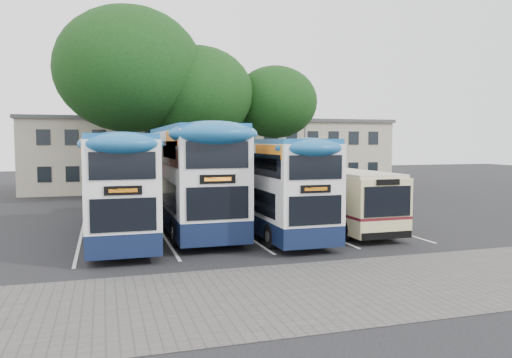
{
  "coord_description": "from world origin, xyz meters",
  "views": [
    {
      "loc": [
        -9.75,
        -17.62,
        4.18
      ],
      "look_at": [
        -2.79,
        5.0,
        2.4
      ],
      "focal_mm": 35.0,
      "sensor_mm": 36.0,
      "label": 1
    }
  ],
  "objects_px": {
    "lamp_post": "(305,130)",
    "tree_mid": "(197,94)",
    "bus_dd_right": "(270,181)",
    "tree_right": "(275,103)",
    "bus_dd_left": "(118,182)",
    "bus_dd_mid": "(191,173)",
    "bus_single": "(334,194)",
    "tree_left": "(129,70)"
  },
  "relations": [
    {
      "from": "lamp_post",
      "to": "tree_mid",
      "type": "relative_size",
      "value": 0.83
    },
    {
      "from": "bus_dd_right",
      "to": "lamp_post",
      "type": "bearing_deg",
      "value": 62.17
    },
    {
      "from": "tree_right",
      "to": "bus_dd_left",
      "type": "relative_size",
      "value": 0.93
    },
    {
      "from": "bus_dd_mid",
      "to": "bus_single",
      "type": "distance_m",
      "value": 7.06
    },
    {
      "from": "tree_left",
      "to": "bus_dd_right",
      "type": "distance_m",
      "value": 16.42
    },
    {
      "from": "tree_left",
      "to": "bus_single",
      "type": "bearing_deg",
      "value": -56.24
    },
    {
      "from": "lamp_post",
      "to": "tree_right",
      "type": "xyz_separation_m",
      "value": [
        -3.17,
        -1.57,
        2.05
      ]
    },
    {
      "from": "bus_dd_left",
      "to": "bus_dd_right",
      "type": "relative_size",
      "value": 1.04
    },
    {
      "from": "bus_dd_mid",
      "to": "bus_single",
      "type": "height_order",
      "value": "bus_dd_mid"
    },
    {
      "from": "tree_mid",
      "to": "bus_dd_mid",
      "type": "bearing_deg",
      "value": -102.11
    },
    {
      "from": "lamp_post",
      "to": "bus_dd_left",
      "type": "bearing_deg",
      "value": -134.44
    },
    {
      "from": "tree_right",
      "to": "bus_single",
      "type": "bearing_deg",
      "value": -97.27
    },
    {
      "from": "tree_right",
      "to": "tree_left",
      "type": "bearing_deg",
      "value": -177.39
    },
    {
      "from": "tree_mid",
      "to": "bus_single",
      "type": "height_order",
      "value": "tree_mid"
    },
    {
      "from": "tree_mid",
      "to": "bus_dd_right",
      "type": "distance_m",
      "value": 15.06
    },
    {
      "from": "tree_mid",
      "to": "bus_dd_left",
      "type": "relative_size",
      "value": 1.03
    },
    {
      "from": "tree_mid",
      "to": "tree_right",
      "type": "height_order",
      "value": "tree_mid"
    },
    {
      "from": "tree_mid",
      "to": "bus_dd_mid",
      "type": "relative_size",
      "value": 0.94
    },
    {
      "from": "tree_right",
      "to": "bus_single",
      "type": "xyz_separation_m",
      "value": [
        -1.77,
        -13.89,
        -5.53
      ]
    },
    {
      "from": "bus_dd_left",
      "to": "bus_dd_right",
      "type": "xyz_separation_m",
      "value": [
        6.68,
        -0.59,
        -0.1
      ]
    },
    {
      "from": "bus_dd_left",
      "to": "bus_single",
      "type": "xyz_separation_m",
      "value": [
        10.2,
        -0.02,
        -0.85
      ]
    },
    {
      "from": "lamp_post",
      "to": "bus_dd_right",
      "type": "relative_size",
      "value": 0.88
    },
    {
      "from": "bus_dd_right",
      "to": "bus_single",
      "type": "xyz_separation_m",
      "value": [
        3.52,
        0.56,
        -0.75
      ]
    },
    {
      "from": "bus_dd_left",
      "to": "bus_single",
      "type": "height_order",
      "value": "bus_dd_left"
    },
    {
      "from": "tree_left",
      "to": "tree_mid",
      "type": "bearing_deg",
      "value": 1.83
    },
    {
      "from": "bus_dd_right",
      "to": "bus_single",
      "type": "distance_m",
      "value": 3.65
    },
    {
      "from": "tree_mid",
      "to": "tree_right",
      "type": "xyz_separation_m",
      "value": [
        6.0,
        0.34,
        -0.41
      ]
    },
    {
      "from": "tree_right",
      "to": "bus_dd_left",
      "type": "distance_m",
      "value": 18.91
    },
    {
      "from": "tree_right",
      "to": "bus_dd_mid",
      "type": "bearing_deg",
      "value": -124.58
    },
    {
      "from": "bus_single",
      "to": "tree_right",
      "type": "bearing_deg",
      "value": 82.73
    },
    {
      "from": "tree_right",
      "to": "bus_dd_left",
      "type": "height_order",
      "value": "tree_right"
    },
    {
      "from": "lamp_post",
      "to": "bus_dd_right",
      "type": "height_order",
      "value": "lamp_post"
    },
    {
      "from": "tree_mid",
      "to": "bus_dd_right",
      "type": "xyz_separation_m",
      "value": [
        0.71,
        -14.12,
        -5.19
      ]
    },
    {
      "from": "lamp_post",
      "to": "bus_dd_mid",
      "type": "xyz_separation_m",
      "value": [
        -11.77,
        -14.05,
        -2.41
      ]
    },
    {
      "from": "tree_right",
      "to": "bus_dd_mid",
      "type": "xyz_separation_m",
      "value": [
        -8.61,
        -12.48,
        -4.46
      ]
    },
    {
      "from": "bus_dd_mid",
      "to": "bus_dd_right",
      "type": "distance_m",
      "value": 3.87
    },
    {
      "from": "lamp_post",
      "to": "tree_right",
      "type": "distance_m",
      "value": 4.08
    },
    {
      "from": "tree_mid",
      "to": "bus_single",
      "type": "xyz_separation_m",
      "value": [
        4.23,
        -13.55,
        -5.94
      ]
    },
    {
      "from": "tree_mid",
      "to": "bus_dd_mid",
      "type": "distance_m",
      "value": 13.34
    },
    {
      "from": "tree_left",
      "to": "tree_mid",
      "type": "height_order",
      "value": "tree_left"
    },
    {
      "from": "tree_mid",
      "to": "bus_dd_left",
      "type": "bearing_deg",
      "value": -113.82
    },
    {
      "from": "tree_right",
      "to": "bus_dd_right",
      "type": "distance_m",
      "value": 16.12
    }
  ]
}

